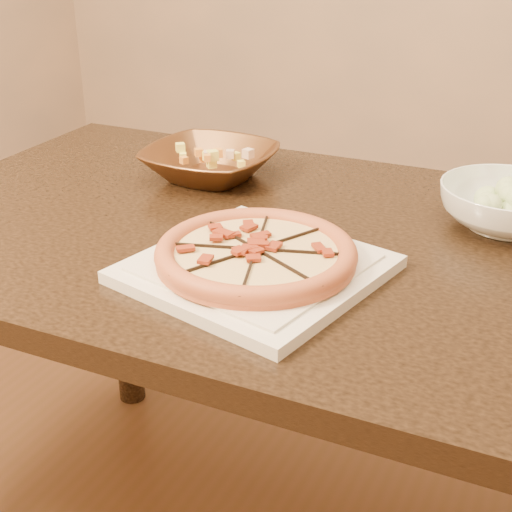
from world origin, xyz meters
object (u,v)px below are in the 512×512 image
(dining_table, at_px, (259,288))
(pizza, at_px, (256,253))
(plate, at_px, (256,268))
(bronze_bowl, at_px, (210,163))
(salad_bowl, at_px, (508,206))

(dining_table, relative_size, pizza, 4.53)
(dining_table, bearing_deg, plate, -65.55)
(plate, xyz_separation_m, bronze_bowl, (-0.26, 0.33, 0.02))
(plate, bearing_deg, pizza, 178.13)
(dining_table, xyz_separation_m, salad_bowl, (0.36, 0.18, 0.15))
(plate, distance_m, pizza, 0.02)
(plate, distance_m, bronze_bowl, 0.42)
(pizza, bearing_deg, salad_bowl, 49.46)
(plate, xyz_separation_m, pizza, (-0.00, 0.00, 0.02))
(dining_table, distance_m, pizza, 0.23)
(dining_table, bearing_deg, pizza, -65.56)
(dining_table, relative_size, salad_bowl, 5.78)
(pizza, xyz_separation_m, bronze_bowl, (-0.26, 0.33, -0.00))
(bronze_bowl, xyz_separation_m, salad_bowl, (0.55, 0.01, 0.00))
(dining_table, xyz_separation_m, plate, (0.07, -0.16, 0.13))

